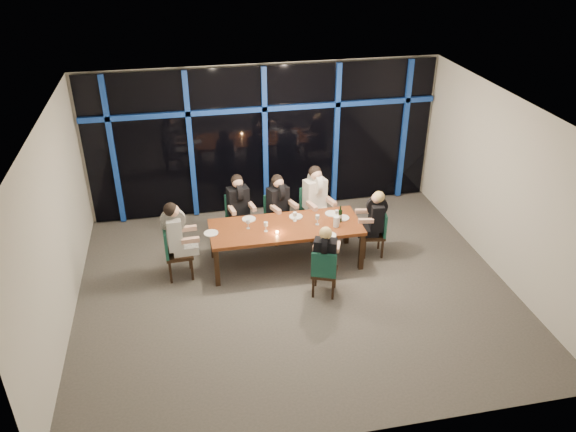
{
  "coord_description": "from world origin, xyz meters",
  "views": [
    {
      "loc": [
        -1.61,
        -7.38,
        5.52
      ],
      "look_at": [
        0.0,
        0.6,
        1.05
      ],
      "focal_mm": 35.0,
      "sensor_mm": 36.0,
      "label": 1
    }
  ],
  "objects_px": {
    "chair_far_mid": "(277,214)",
    "chair_near_mid": "(324,271)",
    "dining_table": "(286,229)",
    "chair_far_left": "(238,215)",
    "chair_end_left": "(173,250)",
    "diner_end_right": "(375,214)",
    "water_pitcher": "(336,222)",
    "diner_near_mid": "(325,250)",
    "wine_bottle": "(340,216)",
    "chair_end_right": "(377,231)",
    "chair_far_right": "(313,209)",
    "diner_end_left": "(176,229)",
    "diner_far_left": "(239,199)",
    "diner_far_mid": "(279,199)",
    "diner_far_right": "(316,192)"
  },
  "relations": [
    {
      "from": "diner_far_left",
      "to": "chair_far_right",
      "type": "bearing_deg",
      "value": -12.01
    },
    {
      "from": "diner_far_right",
      "to": "diner_end_left",
      "type": "bearing_deg",
      "value": -178.34
    },
    {
      "from": "water_pitcher",
      "to": "chair_end_left",
      "type": "bearing_deg",
      "value": -171.19
    },
    {
      "from": "dining_table",
      "to": "diner_far_right",
      "type": "height_order",
      "value": "diner_far_right"
    },
    {
      "from": "chair_far_left",
      "to": "chair_end_right",
      "type": "distance_m",
      "value": 2.57
    },
    {
      "from": "chair_near_mid",
      "to": "diner_end_right",
      "type": "height_order",
      "value": "diner_end_right"
    },
    {
      "from": "diner_end_right",
      "to": "diner_end_left",
      "type": "bearing_deg",
      "value": -81.24
    },
    {
      "from": "dining_table",
      "to": "diner_far_left",
      "type": "distance_m",
      "value": 1.16
    },
    {
      "from": "diner_far_left",
      "to": "wine_bottle",
      "type": "relative_size",
      "value": 2.96
    },
    {
      "from": "dining_table",
      "to": "diner_far_mid",
      "type": "relative_size",
      "value": 2.95
    },
    {
      "from": "diner_end_right",
      "to": "diner_near_mid",
      "type": "relative_size",
      "value": 1.0
    },
    {
      "from": "diner_far_left",
      "to": "diner_far_right",
      "type": "distance_m",
      "value": 1.43
    },
    {
      "from": "chair_end_left",
      "to": "wine_bottle",
      "type": "height_order",
      "value": "wine_bottle"
    },
    {
      "from": "diner_far_left",
      "to": "wine_bottle",
      "type": "distance_m",
      "value": 1.9
    },
    {
      "from": "diner_far_mid",
      "to": "diner_end_left",
      "type": "distance_m",
      "value": 2.05
    },
    {
      "from": "chair_far_left",
      "to": "wine_bottle",
      "type": "height_order",
      "value": "wine_bottle"
    },
    {
      "from": "chair_far_left",
      "to": "water_pitcher",
      "type": "height_order",
      "value": "water_pitcher"
    },
    {
      "from": "chair_far_right",
      "to": "wine_bottle",
      "type": "relative_size",
      "value": 3.23
    },
    {
      "from": "diner_end_right",
      "to": "chair_end_left",
      "type": "bearing_deg",
      "value": -81.17
    },
    {
      "from": "chair_end_left",
      "to": "water_pitcher",
      "type": "xyz_separation_m",
      "value": [
        2.76,
        -0.14,
        0.31
      ]
    },
    {
      "from": "chair_far_left",
      "to": "water_pitcher",
      "type": "relative_size",
      "value": 4.93
    },
    {
      "from": "diner_end_right",
      "to": "diner_far_right",
      "type": "bearing_deg",
      "value": -124.96
    },
    {
      "from": "dining_table",
      "to": "wine_bottle",
      "type": "bearing_deg",
      "value": -2.1
    },
    {
      "from": "diner_end_left",
      "to": "diner_far_mid",
      "type": "bearing_deg",
      "value": -69.07
    },
    {
      "from": "chair_end_right",
      "to": "diner_far_mid",
      "type": "height_order",
      "value": "diner_far_mid"
    },
    {
      "from": "chair_near_mid",
      "to": "diner_end_left",
      "type": "height_order",
      "value": "diner_end_left"
    },
    {
      "from": "chair_far_mid",
      "to": "chair_near_mid",
      "type": "xyz_separation_m",
      "value": [
        0.41,
        -1.93,
        -0.03
      ]
    },
    {
      "from": "chair_near_mid",
      "to": "diner_far_left",
      "type": "height_order",
      "value": "diner_far_left"
    },
    {
      "from": "dining_table",
      "to": "water_pitcher",
      "type": "distance_m",
      "value": 0.88
    },
    {
      "from": "chair_far_mid",
      "to": "chair_near_mid",
      "type": "distance_m",
      "value": 1.97
    },
    {
      "from": "dining_table",
      "to": "diner_near_mid",
      "type": "xyz_separation_m",
      "value": [
        0.44,
        -0.99,
        0.14
      ]
    },
    {
      "from": "chair_end_left",
      "to": "diner_far_right",
      "type": "distance_m",
      "value": 2.8
    },
    {
      "from": "chair_far_left",
      "to": "wine_bottle",
      "type": "xyz_separation_m",
      "value": [
        1.66,
        -1.01,
        0.35
      ]
    },
    {
      "from": "diner_far_left",
      "to": "diner_end_left",
      "type": "height_order",
      "value": "diner_end_left"
    },
    {
      "from": "chair_end_left",
      "to": "diner_end_right",
      "type": "distance_m",
      "value": 3.52
    },
    {
      "from": "diner_end_left",
      "to": "water_pitcher",
      "type": "xyz_separation_m",
      "value": [
        2.68,
        -0.15,
        -0.07
      ]
    },
    {
      "from": "chair_end_right",
      "to": "water_pitcher",
      "type": "height_order",
      "value": "water_pitcher"
    },
    {
      "from": "diner_far_mid",
      "to": "chair_end_left",
      "type": "bearing_deg",
      "value": -178.14
    },
    {
      "from": "diner_far_left",
      "to": "chair_end_right",
      "type": "bearing_deg",
      "value": -32.5
    },
    {
      "from": "chair_far_mid",
      "to": "diner_end_right",
      "type": "distance_m",
      "value": 1.84
    },
    {
      "from": "dining_table",
      "to": "chair_far_left",
      "type": "xyz_separation_m",
      "value": [
        -0.71,
        0.98,
        -0.17
      ]
    },
    {
      "from": "chair_far_right",
      "to": "diner_end_right",
      "type": "distance_m",
      "value": 1.29
    },
    {
      "from": "chair_far_mid",
      "to": "diner_far_left",
      "type": "bearing_deg",
      "value": 156.02
    },
    {
      "from": "diner_far_left",
      "to": "water_pitcher",
      "type": "xyz_separation_m",
      "value": [
        1.54,
        -1.09,
        -0.03
      ]
    },
    {
      "from": "chair_near_mid",
      "to": "water_pitcher",
      "type": "relative_size",
      "value": 4.59
    },
    {
      "from": "chair_near_mid",
      "to": "chair_far_left",
      "type": "bearing_deg",
      "value": -39.68
    },
    {
      "from": "diner_end_left",
      "to": "wine_bottle",
      "type": "relative_size",
      "value": 3.08
    },
    {
      "from": "chair_end_left",
      "to": "diner_end_right",
      "type": "height_order",
      "value": "diner_end_right"
    },
    {
      "from": "diner_far_mid",
      "to": "water_pitcher",
      "type": "xyz_separation_m",
      "value": [
        0.81,
        -0.99,
        -0.02
      ]
    },
    {
      "from": "chair_far_left",
      "to": "chair_far_right",
      "type": "distance_m",
      "value": 1.42
    }
  ]
}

